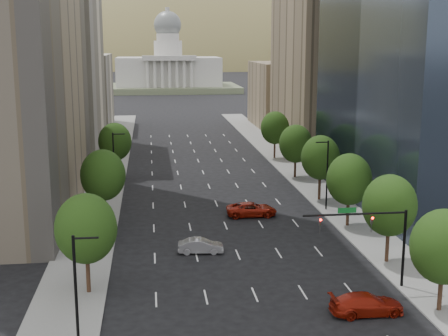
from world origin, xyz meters
name	(u,v)px	position (x,y,z in m)	size (l,w,h in m)	color
sidewalk_left	(97,207)	(-15.50, 60.00, 0.07)	(6.00, 200.00, 0.15)	slate
sidewalk_right	(330,199)	(15.50, 60.00, 0.07)	(6.00, 200.00, 0.15)	slate
midrise_cream_left	(61,61)	(-25.00, 103.00, 17.50)	(14.00, 30.00, 35.00)	beige
filler_left	(82,92)	(-25.00, 136.00, 9.00)	(14.00, 26.00, 18.00)	beige
parking_tan_right	(320,73)	(25.00, 100.00, 15.00)	(14.00, 30.00, 30.00)	#8C7759
filler_right	(283,95)	(25.00, 133.00, 8.00)	(14.00, 26.00, 16.00)	#8C7759
tree_right_0	(444,247)	(14.00, 25.00, 5.39)	(5.20, 5.20, 8.39)	#382316
tree_right_1	(390,205)	(14.00, 36.00, 5.75)	(5.20, 5.20, 8.75)	#382316
tree_right_2	(349,179)	(14.00, 48.00, 5.60)	(5.20, 5.20, 8.61)	#382316
tree_right_3	(320,158)	(14.00, 60.00, 5.89)	(5.20, 5.20, 8.89)	#382316
tree_right_4	(296,144)	(14.00, 74.00, 5.46)	(5.20, 5.20, 8.46)	#382316
tree_right_5	(275,128)	(14.00, 90.00, 5.75)	(5.20, 5.20, 8.75)	#382316
tree_left_0	(86,229)	(-14.00, 32.00, 5.75)	(5.20, 5.20, 8.75)	#382316
tree_left_1	(103,175)	(-14.00, 52.00, 5.96)	(5.20, 5.20, 8.97)	#382316
tree_left_2	(115,142)	(-14.00, 78.00, 5.68)	(5.20, 5.20, 8.68)	#382316
streetlight_rn	(327,173)	(13.44, 55.00, 4.84)	(1.70, 0.20, 9.00)	black
streetlight_ls	(77,297)	(-13.44, 20.00, 4.84)	(1.70, 0.20, 9.00)	black
streetlight_ln	(114,163)	(-13.44, 65.00, 4.84)	(1.70, 0.20, 9.00)	black
traffic_signal	(377,232)	(10.53, 30.00, 5.17)	(9.12, 0.40, 7.38)	black
capitol	(168,71)	(0.00, 249.71, 8.58)	(60.00, 40.00, 35.20)	#596647
foothills	(192,101)	(34.67, 599.39, -37.78)	(720.00, 413.00, 263.00)	olive
car_red_near	(367,304)	(8.08, 25.21, 0.85)	(2.37, 5.84, 1.70)	maroon
car_silver	(201,246)	(-3.68, 40.96, 0.76)	(1.60, 4.59, 1.51)	gray
car_red_far	(252,209)	(3.66, 53.58, 0.86)	(2.85, 6.17, 1.71)	maroon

